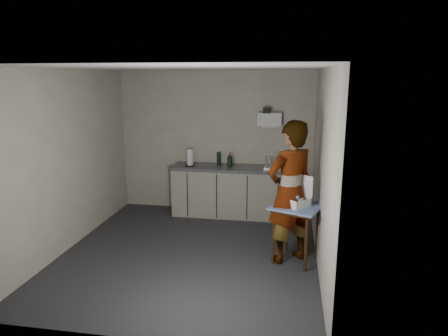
% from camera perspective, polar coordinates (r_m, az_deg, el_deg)
% --- Properties ---
extents(ground, '(4.00, 4.00, 0.00)m').
position_cam_1_polar(ground, '(5.94, -4.87, -11.89)').
color(ground, '#2A2B30').
rests_on(ground, ground).
extents(wall_back, '(3.60, 0.02, 2.60)m').
position_cam_1_polar(wall_back, '(7.43, -1.26, 3.72)').
color(wall_back, '#B5AE9D').
rests_on(wall_back, ground).
extents(wall_right, '(0.02, 4.00, 2.60)m').
position_cam_1_polar(wall_right, '(5.37, 13.71, -0.26)').
color(wall_right, '#B5AE9D').
rests_on(wall_right, ground).
extents(wall_left, '(0.02, 4.00, 2.60)m').
position_cam_1_polar(wall_left, '(6.22, -21.31, 1.01)').
color(wall_left, '#B5AE9D').
rests_on(wall_left, ground).
extents(ceiling, '(3.60, 4.00, 0.01)m').
position_cam_1_polar(ceiling, '(5.40, -5.41, 13.99)').
color(ceiling, silver).
rests_on(ceiling, wall_back).
extents(kitchen_counter, '(2.24, 0.62, 0.91)m').
position_cam_1_polar(kitchen_counter, '(7.28, 1.44, -3.53)').
color(kitchen_counter, black).
rests_on(kitchen_counter, ground).
extents(wall_shelf, '(0.42, 0.18, 0.37)m').
position_cam_1_polar(wall_shelf, '(7.18, 6.53, 6.91)').
color(wall_shelf, white).
rests_on(wall_shelf, ground).
extents(side_table, '(0.81, 0.81, 0.80)m').
position_cam_1_polar(side_table, '(5.50, 10.36, -6.30)').
color(side_table, '#39230D').
rests_on(side_table, ground).
extents(standing_man, '(0.85, 0.81, 1.95)m').
position_cam_1_polar(standing_man, '(5.43, 9.42, -3.47)').
color(standing_man, '#B2A593').
rests_on(standing_man, ground).
extents(soap_bottle, '(0.14, 0.14, 0.27)m').
position_cam_1_polar(soap_bottle, '(7.11, 0.83, 1.18)').
color(soap_bottle, black).
rests_on(soap_bottle, kitchen_counter).
extents(soda_can, '(0.06, 0.06, 0.12)m').
position_cam_1_polar(soda_can, '(7.18, 0.95, 0.71)').
color(soda_can, '#B41512').
rests_on(soda_can, kitchen_counter).
extents(dark_bottle, '(0.07, 0.07, 0.24)m').
position_cam_1_polar(dark_bottle, '(7.26, -0.77, 1.33)').
color(dark_bottle, black).
rests_on(dark_bottle, kitchen_counter).
extents(paper_towel, '(0.17, 0.17, 0.31)m').
position_cam_1_polar(paper_towel, '(7.23, -4.89, 1.45)').
color(paper_towel, black).
rests_on(paper_towel, kitchen_counter).
extents(dish_rack, '(0.38, 0.29, 0.27)m').
position_cam_1_polar(dish_rack, '(7.13, 7.30, 0.51)').
color(dish_rack, silver).
rests_on(dish_rack, kitchen_counter).
extents(bakery_box, '(0.41, 0.41, 0.41)m').
position_cam_1_polar(bakery_box, '(5.43, 10.40, -4.40)').
color(bakery_box, white).
rests_on(bakery_box, side_table).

